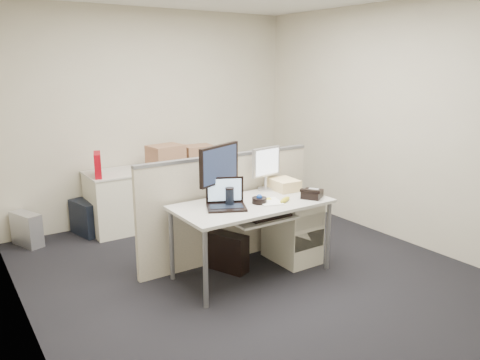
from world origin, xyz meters
TOP-DOWN VIEW (x-y plane):
  - floor at (0.00, 0.00)m, footprint 4.00×4.50m
  - wall_back at (0.00, 2.25)m, footprint 4.00×0.02m
  - wall_left at (-2.00, 0.00)m, footprint 0.02×4.50m
  - wall_right at (2.00, 0.00)m, footprint 0.02×4.50m
  - desk at (0.00, 0.00)m, footprint 1.50×0.75m
  - keyboard_tray at (0.00, -0.18)m, footprint 0.62×0.32m
  - drawer_pedestal at (0.55, 0.05)m, footprint 0.40×0.55m
  - cubicle_partition at (0.00, 0.45)m, footprint 2.00×0.06m
  - back_counter at (0.00, 1.93)m, footprint 2.00×0.60m
  - monitor_main at (-0.25, 0.18)m, footprint 0.60×0.41m
  - monitor_small at (0.40, 0.32)m, footprint 0.38×0.23m
  - laptop at (-0.30, -0.02)m, footprint 0.43×0.39m
  - trackball at (0.05, -0.05)m, footprint 0.17×0.17m
  - desk_phone at (0.60, -0.18)m, footprint 0.28×0.27m
  - paper_stack at (0.15, -0.08)m, footprint 0.27×0.30m
  - sticky_pad at (0.18, 0.00)m, footprint 0.10×0.10m
  - travel_mug at (-0.24, 0.02)m, footprint 0.10×0.10m
  - banana at (0.28, -0.15)m, footprint 0.19×0.13m
  - cellphone at (-0.15, 0.19)m, footprint 0.09×0.12m
  - manila_folders at (0.55, 0.20)m, footprint 0.26×0.32m
  - keyboard at (0.05, -0.22)m, footprint 0.42×0.15m
  - pc_tower_desk at (-0.15, 0.20)m, footprint 0.31×0.44m
  - pc_tower_spare_dark at (-1.05, 2.01)m, footprint 0.27×0.47m
  - pc_tower_spare_silver at (-1.70, 2.03)m, footprint 0.30×0.44m
  - cardboard_box_left at (-0.05, 1.81)m, footprint 0.46×0.37m
  - cardboard_box_right at (0.41, 1.81)m, footprint 0.39×0.32m
  - red_binder at (-0.90, 1.83)m, footprint 0.16×0.33m

SIDE VIEW (x-z plane):
  - floor at x=0.00m, z-range -0.01..0.00m
  - pc_tower_desk at x=-0.15m, z-range 0.00..0.38m
  - pc_tower_spare_silver at x=-1.70m, z-range 0.00..0.38m
  - pc_tower_spare_dark at x=-1.05m, z-range 0.00..0.41m
  - drawer_pedestal at x=0.55m, z-range 0.00..0.65m
  - back_counter at x=0.00m, z-range 0.00..0.72m
  - cubicle_partition at x=0.00m, z-range 0.00..1.10m
  - keyboard_tray at x=0.00m, z-range 0.61..0.63m
  - keyboard at x=0.05m, z-range 0.63..0.65m
  - desk at x=0.00m, z-range 0.30..1.03m
  - paper_stack at x=0.15m, z-range 0.73..0.74m
  - sticky_pad at x=0.18m, z-range 0.73..0.74m
  - cellphone at x=-0.15m, z-range 0.73..0.74m
  - banana at x=0.28m, z-range 0.73..0.77m
  - trackball at x=0.05m, z-range 0.73..0.78m
  - desk_phone at x=0.60m, z-range 0.73..0.80m
  - manila_folders at x=0.55m, z-range 0.73..0.84m
  - travel_mug at x=-0.24m, z-range 0.73..0.90m
  - cardboard_box_right at x=0.41m, z-range 0.72..0.98m
  - laptop at x=-0.30m, z-range 0.73..0.99m
  - red_binder at x=-0.90m, z-range 0.72..1.02m
  - cardboard_box_left at x=-0.05m, z-range 0.72..1.03m
  - monitor_small at x=0.40m, z-range 0.73..1.17m
  - monitor_main at x=-0.25m, z-range 0.73..1.29m
  - wall_back at x=0.00m, z-range 0.00..2.70m
  - wall_left at x=-2.00m, z-range 0.00..2.70m
  - wall_right at x=2.00m, z-range 0.00..2.70m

